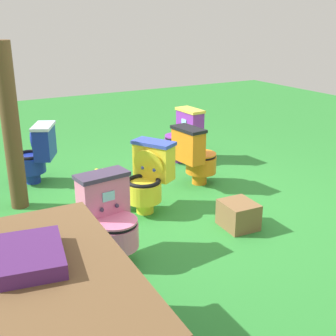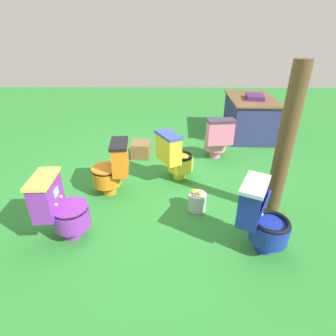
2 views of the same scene
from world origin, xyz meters
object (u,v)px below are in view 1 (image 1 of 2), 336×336
(wooden_post, at_px, (11,128))
(toilet_purple, at_px, (183,135))
(toilet_blue, at_px, (37,153))
(toilet_yellow, at_px, (148,176))
(toilet_orange, at_px, (195,155))
(lemon_bucket, at_px, (100,182))
(small_crate, at_px, (238,215))
(toilet_pink, at_px, (110,217))
(vendor_table, at_px, (48,335))

(wooden_post, bearing_deg, toilet_purple, -78.35)
(toilet_blue, distance_m, toilet_yellow, 1.59)
(toilet_orange, distance_m, toilet_purple, 0.93)
(lemon_bucket, bearing_deg, small_crate, -151.37)
(toilet_orange, xyz_separation_m, toilet_purple, (0.86, -0.36, 0.00))
(toilet_purple, bearing_deg, lemon_bucket, 105.70)
(toilet_pink, height_order, wooden_post, wooden_post)
(toilet_yellow, height_order, vendor_table, vendor_table)
(toilet_blue, bearing_deg, wooden_post, 176.62)
(toilet_blue, height_order, wooden_post, wooden_post)
(toilet_orange, distance_m, toilet_yellow, 0.90)
(toilet_orange, xyz_separation_m, toilet_blue, (1.00, 1.62, 0.00))
(toilet_yellow, distance_m, lemon_bucket, 0.83)
(toilet_yellow, relative_size, toilet_purple, 1.00)
(toilet_purple, relative_size, toilet_pink, 1.00)
(small_crate, xyz_separation_m, lemon_bucket, (1.52, 0.83, -0.01))
(toilet_blue, bearing_deg, toilet_purple, -67.21)
(toilet_orange, xyz_separation_m, small_crate, (-1.15, 0.24, -0.24))
(toilet_blue, relative_size, lemon_bucket, 2.63)
(vendor_table, bearing_deg, lemon_bucket, -25.96)
(vendor_table, height_order, small_crate, vendor_table)
(toilet_blue, xyz_separation_m, wooden_post, (-0.62, 0.36, 0.49))
(lemon_bucket, bearing_deg, toilet_blue, 41.00)
(toilet_purple, relative_size, small_crate, 2.12)
(toilet_blue, xyz_separation_m, small_crate, (-2.16, -1.38, -0.25))
(lemon_bucket, bearing_deg, toilet_yellow, -160.74)
(toilet_blue, xyz_separation_m, toilet_yellow, (-1.37, -0.81, 0.00))
(toilet_purple, xyz_separation_m, vendor_table, (-3.12, 2.71, 0.02))
(toilet_orange, distance_m, toilet_blue, 1.91)
(toilet_yellow, bearing_deg, toilet_blue, 0.84)
(toilet_pink, bearing_deg, toilet_yellow, -141.96)
(toilet_yellow, xyz_separation_m, vendor_table, (-1.88, 1.54, 0.02))
(toilet_yellow, distance_m, toilet_purple, 1.70)
(toilet_pink, height_order, lemon_bucket, toilet_pink)
(lemon_bucket, bearing_deg, wooden_post, 89.27)
(toilet_purple, relative_size, lemon_bucket, 2.63)
(vendor_table, xyz_separation_m, lemon_bucket, (2.63, -1.28, -0.28))
(toilet_purple, height_order, toilet_pink, same)
(toilet_blue, height_order, vendor_table, vendor_table)
(vendor_table, bearing_deg, small_crate, -62.43)
(toilet_yellow, height_order, small_crate, toilet_yellow)
(toilet_pink, height_order, small_crate, toilet_pink)
(toilet_orange, bearing_deg, toilet_yellow, -71.45)
(toilet_pink, xyz_separation_m, lemon_bucket, (1.44, -0.45, -0.25))
(toilet_orange, height_order, small_crate, toilet_orange)
(toilet_purple, bearing_deg, vendor_table, 135.69)
(toilet_purple, height_order, wooden_post, wooden_post)
(vendor_table, height_order, lemon_bucket, vendor_table)
(small_crate, bearing_deg, lemon_bucket, 28.63)
(toilet_orange, height_order, toilet_purple, same)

